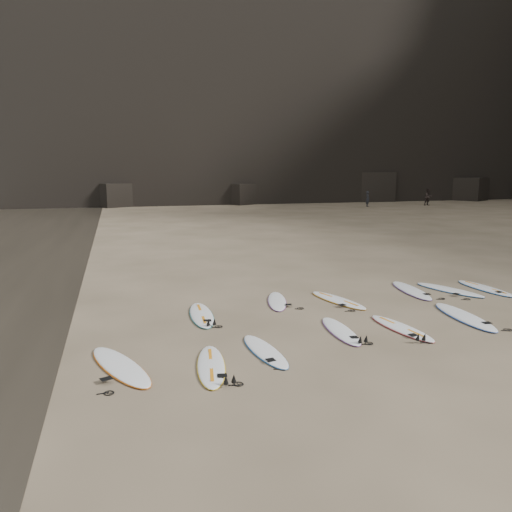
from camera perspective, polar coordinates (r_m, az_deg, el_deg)
The scene contains 16 objects.
ground at distance 13.02m, azimuth 11.30°, elevation -8.46°, with size 240.00×240.00×0.00m, color #897559.
headland at distance 68.78m, azimuth 11.24°, elevation 24.09°, with size 170.00×101.00×63.47m.
surfboard_0 at distance 10.65m, azimuth -5.17°, elevation -12.33°, with size 0.56×2.34×0.08m, color white.
surfboard_1 at distance 11.40m, azimuth 1.02°, elevation -10.76°, with size 0.54×2.26×0.08m, color white.
surfboard_2 at distance 12.90m, azimuth 9.64°, elevation -8.38°, with size 0.55×2.29×0.08m, color white.
surfboard_3 at distance 13.46m, azimuth 16.25°, elevation -7.87°, with size 0.57×2.37×0.09m, color white.
surfboard_4 at distance 15.02m, azimuth 22.70°, elevation -6.36°, with size 0.67×2.79×0.10m, color white.
surfboard_5 at distance 14.12m, azimuth -6.25°, elevation -6.66°, with size 0.60×2.51×0.09m, color white.
surfboard_6 at distance 15.47m, azimuth 2.41°, elevation -5.14°, with size 0.54×2.25×0.08m, color white.
surfboard_7 at distance 15.76m, azimuth 9.34°, elevation -4.97°, with size 0.60×2.48×0.09m, color white.
surfboard_8 at distance 17.55m, azimuth 17.32°, elevation -3.74°, with size 0.63×2.64×0.10m, color white.
surfboard_9 at distance 18.06m, azimuth 21.22°, elevation -3.60°, with size 0.61×2.53×0.09m, color white.
surfboard_10 at distance 18.77m, azimuth 24.70°, elevation -3.34°, with size 0.61×2.52×0.09m, color white.
surfboard_11 at distance 10.94m, azimuth -15.27°, elevation -11.99°, with size 0.64×2.67×0.10m, color white.
person_a at distance 55.30m, azimuth 12.63°, elevation 6.40°, with size 0.60×0.40×1.66m, color black.
person_b at distance 58.73m, azimuth 19.10°, elevation 6.41°, with size 0.92×0.72×1.90m, color black.
Camera 1 is at (-5.71, -10.97, 4.08)m, focal length 35.00 mm.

